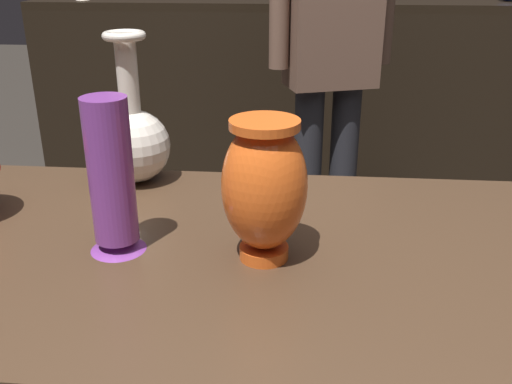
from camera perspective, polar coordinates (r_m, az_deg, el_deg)
The scene contains 5 objects.
back_display_shelf at distance 3.07m, azimuth 3.44°, elevation 9.17°, with size 2.60×0.40×0.99m.
vase_centerpiece at distance 0.82m, azimuth 0.83°, elevation 0.59°, with size 0.12×0.12×0.21m.
vase_tall_behind at distance 0.87m, azimuth -14.11°, elevation 1.11°, with size 0.08×0.08×0.24m.
vase_left_accent at distance 1.14m, azimuth -12.10°, elevation 5.24°, with size 0.14×0.14×0.29m.
visitor_center_back at distance 2.17m, azimuth 7.48°, elevation 13.98°, with size 0.45×0.28×1.53m.
Camera 1 is at (0.08, -0.78, 1.23)m, focal length 40.37 mm.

